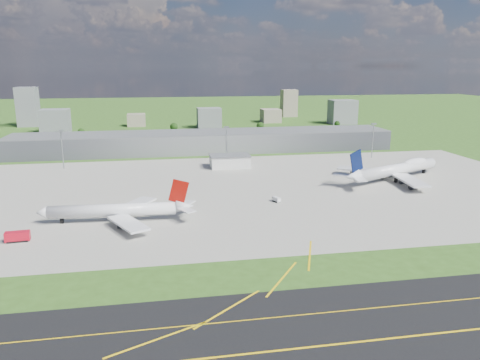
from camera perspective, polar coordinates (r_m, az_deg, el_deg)
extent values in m
plane|color=#31541A|center=(364.61, -4.04, 3.13)|extent=(1400.00, 1400.00, 0.00)
cube|color=black|center=(123.27, 10.08, -19.29)|extent=(1400.00, 60.00, 0.06)
cube|color=gray|center=(259.78, 0.81, -1.17)|extent=(360.00, 190.00, 0.08)
cube|color=slate|center=(378.04, -4.30, 4.66)|extent=(300.00, 42.00, 15.00)
cube|color=silver|center=(316.45, -1.26, 2.28)|extent=(26.00, 16.00, 8.00)
cylinder|color=gray|center=(331.82, -20.84, 3.41)|extent=(0.70, 0.70, 25.00)
cube|color=gray|center=(329.97, -21.03, 5.59)|extent=(3.50, 2.00, 1.20)
cylinder|color=gray|center=(329.49, -1.67, 4.23)|extent=(0.70, 0.70, 25.00)
cube|color=gray|center=(327.63, -1.69, 6.44)|extent=(3.50, 2.00, 1.20)
cylinder|color=gray|center=(362.26, 15.86, 4.58)|extent=(0.70, 0.70, 25.00)
cube|color=gray|center=(360.56, 15.99, 6.59)|extent=(3.50, 2.00, 1.20)
cylinder|color=white|center=(212.95, -15.25, -3.58)|extent=(55.35, 8.86, 5.70)
cone|color=white|center=(219.45, -23.02, -3.69)|extent=(5.07, 5.97, 5.70)
cone|color=white|center=(210.31, -6.78, -3.18)|extent=(7.92, 6.13, 5.70)
cube|color=maroon|center=(213.76, -15.73, -4.04)|extent=(45.25, 4.93, 1.24)
cube|color=white|center=(199.59, -13.46, -5.15)|extent=(18.74, 25.92, 0.86)
cube|color=white|center=(225.28, -12.72, -2.93)|extent=(20.71, 25.35, 0.86)
cube|color=#8E0C07|center=(208.46, -7.48, -1.40)|extent=(9.48, 1.02, 11.48)
cylinder|color=#38383D|center=(203.81, -13.97, -5.32)|extent=(5.39, 3.34, 3.04)
cylinder|color=#38383D|center=(222.66, -13.37, -3.65)|extent=(5.39, 3.34, 3.04)
cube|color=black|center=(209.35, -13.80, -4.95)|extent=(1.58, 1.23, 2.38)
cube|color=black|center=(217.42, -13.54, -4.23)|extent=(1.58, 1.23, 2.38)
cube|color=black|center=(218.49, -20.88, -4.68)|extent=(1.58, 1.23, 2.38)
cylinder|color=white|center=(297.50, 18.56, 1.24)|extent=(65.74, 35.05, 6.91)
cone|color=white|center=(327.79, 22.49, 2.01)|extent=(7.95, 8.61, 6.91)
cone|color=white|center=(267.57, 13.53, 0.43)|extent=(10.99, 10.00, 6.91)
cube|color=navy|center=(299.71, 18.78, 0.89)|extent=(52.73, 26.16, 1.45)
ellipsoid|color=white|center=(311.49, 20.58, 2.00)|extent=(22.99, 15.49, 6.22)
cube|color=white|center=(300.45, 14.81, 1.22)|extent=(31.17, 26.21, 1.00)
cube|color=white|center=(280.37, 20.04, -0.04)|extent=(12.93, 31.92, 1.00)
cube|color=#071139|center=(267.93, 14.02, 2.20)|extent=(10.33, 5.13, 13.47)
cylinder|color=#38383D|center=(299.82, 16.30, 0.68)|extent=(7.06, 5.80, 3.57)
cylinder|color=#38383D|center=(301.96, 13.90, 0.93)|extent=(7.06, 5.80, 3.57)
cylinder|color=#38383D|center=(288.06, 19.39, -0.06)|extent=(7.06, 5.80, 3.57)
cylinder|color=#38383D|center=(276.73, 20.45, -0.70)|extent=(7.06, 5.80, 3.57)
cube|color=black|center=(296.24, 16.94, 0.37)|extent=(2.18, 1.96, 2.79)
cube|color=black|center=(290.35, 18.48, -0.01)|extent=(2.18, 1.96, 2.79)
cube|color=black|center=(320.90, 21.49, 1.00)|extent=(2.18, 1.96, 2.79)
cube|color=red|center=(203.00, -25.49, -6.20)|extent=(9.35, 4.13, 3.64)
cube|color=black|center=(203.59, -25.44, -6.69)|extent=(8.01, 4.19, 0.70)
cube|color=#BFA80B|center=(225.34, -14.01, -3.62)|extent=(4.00, 4.30, 1.51)
cube|color=black|center=(225.56, -14.00, -3.81)|extent=(3.74, 3.92, 0.70)
cube|color=white|center=(236.32, 4.46, -2.35)|extent=(3.85, 5.41, 2.18)
cube|color=black|center=(236.63, 4.46, -2.60)|extent=(3.68, 4.76, 0.70)
cube|color=white|center=(303.00, 17.87, 0.58)|extent=(4.31, 2.16, 1.88)
cube|color=black|center=(303.20, 17.86, 0.41)|extent=(3.68, 2.23, 0.70)
cube|color=slate|center=(519.49, -21.60, 6.71)|extent=(28.00, 22.00, 24.00)
cube|color=gray|center=(550.13, -12.52, 7.16)|extent=(20.00, 18.00, 14.00)
cube|color=slate|center=(522.66, -3.79, 7.56)|extent=(26.00, 20.00, 22.00)
cube|color=gray|center=(576.29, 3.76, 7.84)|extent=(22.00, 24.00, 16.00)
cube|color=slate|center=(572.22, 12.38, 8.11)|extent=(30.00, 22.00, 28.00)
cube|color=slate|center=(585.67, -24.45, 8.12)|extent=(22.00, 20.00, 44.00)
cube|color=gray|center=(643.47, 5.98, 9.30)|extent=(20.00, 18.00, 36.00)
cylinder|color=#382314|center=(481.34, -18.77, 5.20)|extent=(0.70, 0.70, 3.00)
sphere|color=black|center=(480.89, -18.80, 5.60)|extent=(6.75, 6.75, 6.75)
cylinder|color=#382314|center=(491.08, -8.04, 5.98)|extent=(0.70, 0.70, 3.60)
sphere|color=black|center=(490.56, -8.05, 6.45)|extent=(8.10, 8.10, 8.10)
cylinder|color=#382314|center=(497.67, 2.45, 6.19)|extent=(0.70, 0.70, 3.40)
sphere|color=black|center=(497.18, 2.46, 6.63)|extent=(7.65, 7.65, 7.65)
cylinder|color=#382314|center=(533.84, 11.74, 6.40)|extent=(0.70, 0.70, 2.80)
sphere|color=black|center=(533.46, 11.76, 6.74)|extent=(6.30, 6.30, 6.30)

